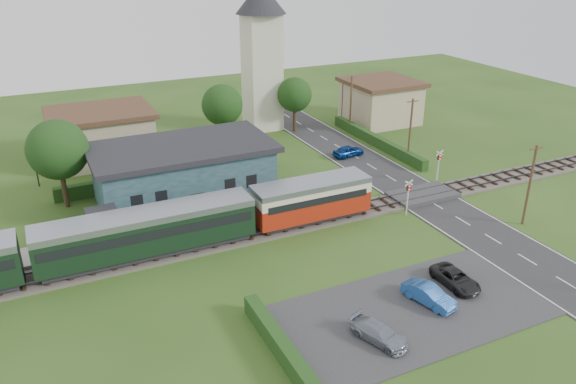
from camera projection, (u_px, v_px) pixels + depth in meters
name	position (u px, v px, depth m)	size (l,w,h in m)	color
ground	(340.00, 228.00, 46.52)	(120.00, 120.00, 0.00)	#2D4C19
railway_track	(328.00, 217.00, 48.12)	(76.00, 3.20, 0.49)	#4C443D
road	(436.00, 205.00, 50.42)	(6.00, 70.00, 0.05)	#28282B
car_park	(414.00, 310.00, 36.01)	(17.00, 9.00, 0.08)	#333335
crossing_deck	(422.00, 195.00, 51.99)	(6.20, 3.40, 0.45)	#333335
platform	(205.00, 223.00, 46.80)	(30.00, 3.00, 0.45)	gray
equipment_hut	(103.00, 226.00, 43.05)	(2.30, 2.30, 2.55)	beige
station_building	(183.00, 172.00, 50.58)	(16.00, 9.00, 5.30)	#23404C
train	(103.00, 240.00, 40.05)	(43.20, 2.90, 3.40)	#232328
church_tower	(262.00, 46.00, 67.43)	(6.00, 6.00, 17.60)	beige
house_west	(102.00, 135.00, 60.14)	(10.80, 8.80, 5.50)	tan
house_east	(381.00, 101.00, 73.02)	(8.80, 8.80, 5.50)	tan
hedge_carpark	(280.00, 345.00, 32.06)	(0.80, 9.00, 1.20)	#193814
hedge_roadside	(376.00, 141.00, 65.04)	(0.80, 18.00, 1.20)	#193814
hedge_station	(172.00, 176.00, 55.13)	(22.00, 0.80, 1.30)	#193814
tree_a	(58.00, 150.00, 48.05)	(5.20, 5.20, 8.00)	#332316
tree_b	(222.00, 105.00, 62.68)	(4.60, 4.60, 7.34)	#332316
tree_c	(295.00, 95.00, 68.39)	(4.20, 4.20, 6.78)	#332316
utility_pole_b	(530.00, 184.00, 45.65)	(1.40, 0.22, 7.00)	#473321
utility_pole_c	(410.00, 130.00, 58.86)	(1.40, 0.22, 7.00)	#473321
utility_pole_d	(351.00, 103.00, 68.76)	(1.40, 0.22, 7.00)	#473321
crossing_signal_near	(408.00, 192.00, 47.82)	(0.84, 0.28, 3.28)	silver
crossing_signal_far	(439.00, 161.00, 54.60)	(0.84, 0.28, 3.28)	silver
streetlamp_west	(34.00, 157.00, 53.17)	(0.30, 0.30, 5.15)	#3F3F47
streetlamp_east	(342.00, 97.00, 73.83)	(0.30, 0.30, 5.15)	#3F3F47
car_on_road	(348.00, 151.00, 61.68)	(1.45, 3.60, 1.23)	navy
car_park_blue	(429.00, 295.00, 36.43)	(1.29, 3.69, 1.21)	#2356A8
car_park_silver	(379.00, 333.00, 32.98)	(1.51, 3.71, 1.08)	#878FA1
car_park_dark	(456.00, 278.00, 38.35)	(1.78, 3.87, 1.07)	black
pedestrian_near	(295.00, 194.00, 49.75)	(0.59, 0.39, 1.61)	gray
pedestrian_far	(155.00, 220.00, 44.62)	(0.94, 0.74, 1.94)	gray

